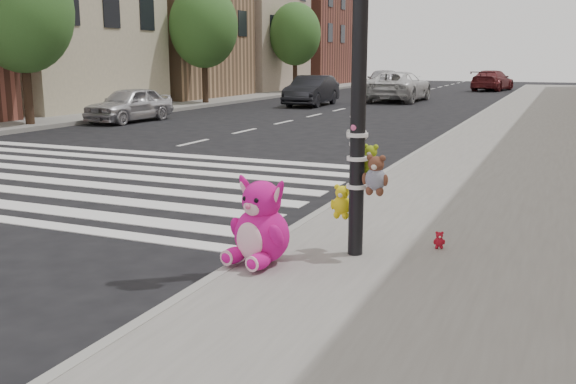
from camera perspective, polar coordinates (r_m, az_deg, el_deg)
The scene contains 18 objects.
ground at distance 6.88m, azimuth -20.35°, elevation -7.83°, with size 120.00×120.00×0.00m, color black.
sidewalk_far at distance 30.63m, azimuth -13.00°, elevation 7.52°, with size 6.00×80.00×0.14m, color slate.
curb_edge at distance 15.09m, azimuth 11.56°, elevation 3.39°, with size 0.12×80.00×0.15m, color gray.
crosswalk at distance 13.56m, azimuth -19.11°, elevation 1.76°, with size 11.00×6.00×0.01m, color silver, non-canonical shape.
bld_far_c at distance 36.66m, azimuth -10.19°, elevation 14.45°, with size 6.00×8.00×8.00m, color #A77E59.
bld_far_d at distance 44.51m, azimuth -3.63°, elevation 15.41°, with size 6.00×8.00×10.00m, color #BBA68F.
bld_far_e at distance 54.51m, azimuth 1.79°, elevation 14.24°, with size 6.00×10.00×9.00m, color brown.
signal_pole at distance 6.74m, azimuth 6.44°, elevation 7.94°, with size 0.70×0.48×4.00m.
tree_far_a at distance 22.25m, azimuth -22.64°, elevation 14.63°, with size 3.20×3.20×5.44m.
tree_far_b at distance 30.98m, azimuth -7.51°, elevation 14.38°, with size 3.20×3.20×5.44m.
tree_far_c at distance 40.83m, azimuth 0.64°, elevation 13.85°, with size 3.20×3.20×5.44m.
pink_bunny at distance 6.60m, azimuth -2.49°, elevation -3.21°, with size 0.69×0.77×0.92m.
red_teddy at distance 7.36m, azimuth 13.29°, elevation -4.17°, with size 0.13×0.09×0.20m, color #A51020, non-canonical shape.
car_silver_far at distance 23.49m, azimuth -13.91°, elevation 7.57°, with size 1.45×3.60×1.23m, color silver.
car_dark_far at distance 30.57m, azimuth 2.12°, elevation 8.99°, with size 1.49×4.27×1.41m, color black.
car_white_near at distance 34.12m, azimuth 9.78°, elevation 9.23°, with size 2.54×5.50×1.53m, color silver.
car_maroon_near at distance 46.76m, azimuth 17.70°, elevation 9.42°, with size 1.94×4.76×1.38m, color maroon.
car_silver_deep at distance 42.68m, azimuth 8.44°, elevation 9.78°, with size 1.82×4.53×1.54m, color #A4A4A9.
Camera 1 is at (4.58, -4.63, 2.23)m, focal length 40.00 mm.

